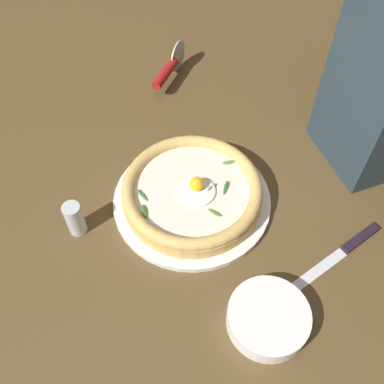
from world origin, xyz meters
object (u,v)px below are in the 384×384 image
object	(u,v)px
table_knife	(348,247)
pepper_shaker	(75,219)
pizza	(192,191)
side_bowl	(268,318)
pizza_cutter	(169,69)

from	to	relation	value
table_knife	pepper_shaker	xyz separation A→B (m)	(-0.36, 0.32, 0.03)
pizza	side_bowl	size ratio (longest dim) A/B	2.00
pizza	table_knife	xyz separation A→B (m)	(0.16, -0.24, -0.03)
side_bowl	pizza_cutter	distance (m)	0.61
pizza_cutter	pepper_shaker	world-z (taller)	pizza_cutter
pizza_cutter	table_knife	distance (m)	0.56
pizza	side_bowl	world-z (taller)	pizza
pizza_cutter	table_knife	xyz separation A→B (m)	(-0.00, -0.56, -0.03)
pepper_shaker	table_knife	bearing A→B (deg)	-41.24
pizza_cutter	side_bowl	bearing A→B (deg)	-110.14
side_bowl	pepper_shaker	size ratio (longest dim) A/B	1.84
pizza	table_knife	distance (m)	0.29
pizza_cutter	table_knife	bearing A→B (deg)	-90.44
pepper_shaker	side_bowl	bearing A→B (deg)	-64.66
side_bowl	pizza_cutter	bearing A→B (deg)	69.86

